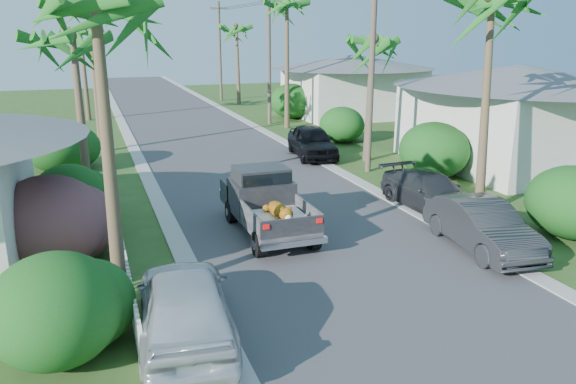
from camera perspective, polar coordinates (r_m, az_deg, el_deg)
name	(u,v)px	position (r m, az deg, el deg)	size (l,w,h in m)	color
ground	(413,320)	(13.40, 12.59, -12.55)	(120.00, 120.00, 0.00)	#2F481B
road	(200,136)	(36.01, -8.94, 5.69)	(8.00, 100.00, 0.02)	#38383A
curb_left	(130,139)	(35.48, -15.80, 5.16)	(0.60, 100.00, 0.06)	#A5A39E
curb_right	(265,131)	(37.03, -2.37, 6.18)	(0.60, 100.00, 0.06)	#A5A39E
pickup_truck	(264,200)	(18.38, -2.47, -0.82)	(1.98, 5.12, 2.06)	black
parked_car_rn	(482,226)	(17.70, 19.07, -3.29)	(1.57, 4.50, 1.48)	#27292B
parked_car_rm	(430,192)	(21.19, 14.21, 0.01)	(1.87, 4.59, 1.33)	#2B2D30
parked_car_rf	(312,142)	(29.30, 2.45, 5.12)	(1.91, 4.75, 1.62)	black
parked_car_ln	(185,305)	(12.14, -10.40, -11.26)	(1.92, 4.77, 1.62)	silver
palm_l_a	(94,1)	(12.86, -19.07, 17.91)	(4.40, 4.40, 8.20)	brown
palm_l_b	(73,37)	(21.85, -21.04, 14.51)	(4.40, 4.40, 7.40)	brown
palm_l_d	(80,30)	(43.84, -20.36, 15.18)	(4.40, 4.40, 7.70)	brown
palm_r_b	(372,40)	(28.11, 8.50, 15.06)	(4.40, 4.40, 7.20)	brown
palm_r_c	(287,3)	(38.08, -0.11, 18.67)	(4.40, 4.40, 9.40)	brown
palm_r_d	(237,27)	(51.52, -5.22, 16.37)	(4.40, 4.40, 8.00)	brown
shrub_l_a	(55,309)	(12.07, -22.58, -10.94)	(2.60, 2.86, 2.20)	#124016
shrub_l_b	(50,222)	(16.66, -23.04, -2.86)	(3.00, 3.30, 2.60)	#AF195E
shrub_l_c	(69,193)	(20.56, -21.35, -0.13)	(2.40, 2.64, 2.00)	#124016
shrub_l_d	(58,146)	(28.35, -22.34, 4.37)	(3.20, 3.52, 2.40)	#124016
shrub_r_a	(574,202)	(19.79, 27.04, -0.95)	(2.80, 3.08, 2.30)	#124016
shrub_r_b	(434,150)	(25.80, 14.61, 4.13)	(3.00, 3.30, 2.50)	#124016
shrub_r_c	(342,125)	(33.40, 5.50, 6.83)	(2.60, 2.86, 2.10)	#124016
shrub_r_d	(292,101)	(42.71, 0.38, 9.22)	(3.20, 3.52, 2.60)	#124016
picket_fence	(122,248)	(16.42, -16.54, -5.47)	(0.10, 11.00, 1.00)	white
house_right_near	(515,119)	(29.60, 22.09, 6.85)	(8.00, 9.00, 4.80)	silver
house_right_far	(352,88)	(44.58, 6.53, 10.47)	(9.00, 8.00, 4.60)	silver
utility_pole_b	(372,72)	(25.93, 8.49, 12.01)	(1.60, 0.26, 9.00)	brown
utility_pole_c	(269,58)	(39.78, -1.94, 13.49)	(1.60, 0.26, 9.00)	brown
utility_pole_d	(220,51)	(54.25, -6.94, 14.04)	(1.60, 0.26, 9.00)	brown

